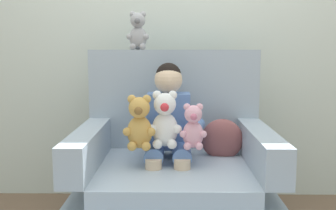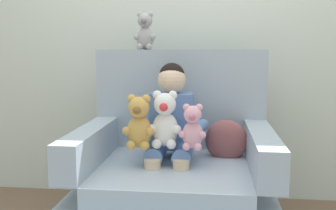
{
  "view_description": "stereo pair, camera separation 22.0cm",
  "coord_description": "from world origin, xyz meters",
  "px_view_note": "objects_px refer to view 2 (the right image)",
  "views": [
    {
      "loc": [
        -0.01,
        -2.24,
        1.13
      ],
      "look_at": [
        -0.03,
        -0.05,
        0.82
      ],
      "focal_mm": 42.12,
      "sensor_mm": 36.0,
      "label": 1
    },
    {
      "loc": [
        0.21,
        -2.22,
        1.13
      ],
      "look_at": [
        -0.03,
        -0.05,
        0.82
      ],
      "focal_mm": 42.12,
      "sensor_mm": 36.0,
      "label": 2
    }
  ],
  "objects_px": {
    "plush_pink": "(193,128)",
    "throw_pillow": "(226,141)",
    "seated_child": "(170,125)",
    "armchair": "(176,181)",
    "plush_white": "(165,121)",
    "plush_honey": "(139,123)",
    "plush_grey_on_backrest": "(145,32)"
  },
  "relations": [
    {
      "from": "plush_pink",
      "to": "throw_pillow",
      "type": "relative_size",
      "value": 0.98
    },
    {
      "from": "throw_pillow",
      "to": "seated_child",
      "type": "bearing_deg",
      "value": -163.59
    },
    {
      "from": "plush_pink",
      "to": "armchair",
      "type": "bearing_deg",
      "value": 134.6
    },
    {
      "from": "throw_pillow",
      "to": "plush_pink",
      "type": "bearing_deg",
      "value": -126.99
    },
    {
      "from": "plush_white",
      "to": "throw_pillow",
      "type": "relative_size",
      "value": 1.24
    },
    {
      "from": "throw_pillow",
      "to": "plush_white",
      "type": "bearing_deg",
      "value": -147.37
    },
    {
      "from": "seated_child",
      "to": "plush_white",
      "type": "xyz_separation_m",
      "value": [
        -0.02,
        -0.13,
        0.05
      ]
    },
    {
      "from": "plush_honey",
      "to": "throw_pillow",
      "type": "xyz_separation_m",
      "value": [
        0.49,
        0.27,
        -0.15
      ]
    },
    {
      "from": "armchair",
      "to": "plush_honey",
      "type": "relative_size",
      "value": 3.7
    },
    {
      "from": "plush_white",
      "to": "plush_pink",
      "type": "distance_m",
      "value": 0.16
    },
    {
      "from": "seated_child",
      "to": "throw_pillow",
      "type": "bearing_deg",
      "value": 23.71
    },
    {
      "from": "plush_honey",
      "to": "plush_grey_on_backrest",
      "type": "xyz_separation_m",
      "value": [
        -0.05,
        0.49,
        0.52
      ]
    },
    {
      "from": "armchair",
      "to": "throw_pillow",
      "type": "distance_m",
      "value": 0.4
    },
    {
      "from": "plush_white",
      "to": "plush_grey_on_backrest",
      "type": "xyz_separation_m",
      "value": [
        -0.19,
        0.45,
        0.51
      ]
    },
    {
      "from": "plush_pink",
      "to": "seated_child",
      "type": "bearing_deg",
      "value": 137.23
    },
    {
      "from": "seated_child",
      "to": "plush_honey",
      "type": "height_order",
      "value": "seated_child"
    },
    {
      "from": "armchair",
      "to": "seated_child",
      "type": "bearing_deg",
      "value": 141.69
    },
    {
      "from": "armchair",
      "to": "plush_honey",
      "type": "xyz_separation_m",
      "value": [
        -0.19,
        -0.15,
        0.38
      ]
    },
    {
      "from": "seated_child",
      "to": "plush_white",
      "type": "relative_size",
      "value": 2.55
    },
    {
      "from": "armchair",
      "to": "plush_grey_on_backrest",
      "type": "height_order",
      "value": "plush_grey_on_backrest"
    },
    {
      "from": "plush_white",
      "to": "seated_child",
      "type": "bearing_deg",
      "value": 66.86
    },
    {
      "from": "plush_grey_on_backrest",
      "to": "throw_pillow",
      "type": "height_order",
      "value": "plush_grey_on_backrest"
    },
    {
      "from": "seated_child",
      "to": "plush_honey",
      "type": "bearing_deg",
      "value": -125.01
    },
    {
      "from": "plush_honey",
      "to": "seated_child",
      "type": "bearing_deg",
      "value": 61.84
    },
    {
      "from": "plush_grey_on_backrest",
      "to": "throw_pillow",
      "type": "xyz_separation_m",
      "value": [
        0.54,
        -0.22,
        -0.67
      ]
    },
    {
      "from": "plush_pink",
      "to": "plush_grey_on_backrest",
      "type": "bearing_deg",
      "value": 131.7
    },
    {
      "from": "plush_grey_on_backrest",
      "to": "seated_child",
      "type": "bearing_deg",
      "value": -45.42
    },
    {
      "from": "throw_pillow",
      "to": "armchair",
      "type": "bearing_deg",
      "value": -157.43
    },
    {
      "from": "plush_honey",
      "to": "throw_pillow",
      "type": "height_order",
      "value": "plush_honey"
    },
    {
      "from": "plush_grey_on_backrest",
      "to": "throw_pillow",
      "type": "relative_size",
      "value": 0.97
    },
    {
      "from": "armchair",
      "to": "plush_grey_on_backrest",
      "type": "distance_m",
      "value": 0.99
    },
    {
      "from": "seated_child",
      "to": "plush_pink",
      "type": "distance_m",
      "value": 0.21
    }
  ]
}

